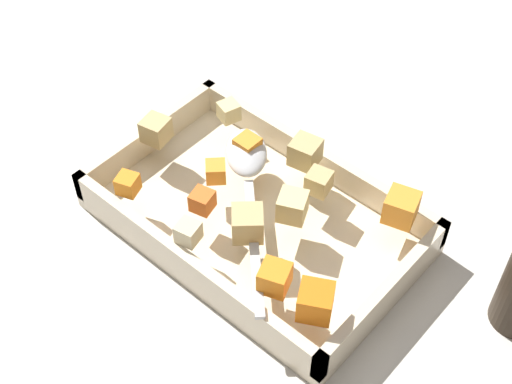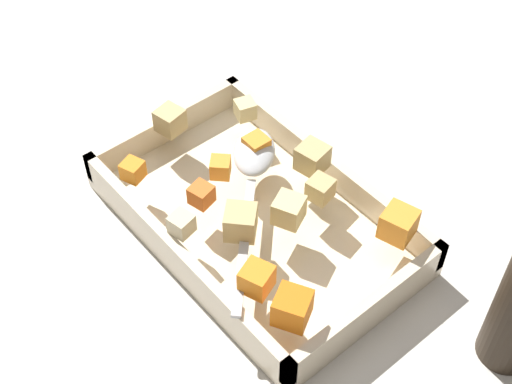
% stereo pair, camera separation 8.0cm
% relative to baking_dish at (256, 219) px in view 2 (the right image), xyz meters
% --- Properties ---
extents(ground_plane, '(4.00, 4.00, 0.00)m').
position_rel_baking_dish_xyz_m(ground_plane, '(-0.02, -0.01, -0.02)').
color(ground_plane, beige).
extents(baking_dish, '(0.36, 0.22, 0.05)m').
position_rel_baking_dish_xyz_m(baking_dish, '(0.00, 0.00, 0.00)').
color(baking_dish, beige).
rests_on(baking_dish, ground_plane).
extents(carrot_chunk_rim_edge, '(0.03, 0.03, 0.02)m').
position_rel_baking_dish_xyz_m(carrot_chunk_rim_edge, '(-0.11, -0.08, 0.05)').
color(carrot_chunk_rim_edge, orange).
rests_on(carrot_chunk_rim_edge, baking_dish).
extents(carrot_chunk_near_right, '(0.04, 0.04, 0.03)m').
position_rel_baking_dish_xyz_m(carrot_chunk_near_right, '(0.14, -0.07, 0.05)').
color(carrot_chunk_near_right, orange).
rests_on(carrot_chunk_near_right, baking_dish).
extents(carrot_chunk_far_left, '(0.03, 0.03, 0.03)m').
position_rel_baking_dish_xyz_m(carrot_chunk_far_left, '(-0.05, 0.04, 0.05)').
color(carrot_chunk_far_left, orange).
rests_on(carrot_chunk_far_left, baking_dish).
extents(carrot_chunk_back_center, '(0.03, 0.03, 0.02)m').
position_rel_baking_dish_xyz_m(carrot_chunk_back_center, '(-0.05, -0.01, 0.05)').
color(carrot_chunk_back_center, orange).
rests_on(carrot_chunk_back_center, baking_dish).
extents(carrot_chunk_near_left, '(0.03, 0.03, 0.02)m').
position_rel_baking_dish_xyz_m(carrot_chunk_near_left, '(-0.03, -0.05, 0.05)').
color(carrot_chunk_near_left, orange).
rests_on(carrot_chunk_near_left, baking_dish).
extents(carrot_chunk_heap_side, '(0.04, 0.04, 0.03)m').
position_rel_baking_dish_xyz_m(carrot_chunk_heap_side, '(0.09, -0.08, 0.05)').
color(carrot_chunk_heap_side, orange).
rests_on(carrot_chunk_heap_side, baking_dish).
extents(carrot_chunk_near_spoon, '(0.04, 0.04, 0.03)m').
position_rel_baking_dish_xyz_m(carrot_chunk_near_spoon, '(0.13, 0.08, 0.05)').
color(carrot_chunk_near_spoon, orange).
rests_on(carrot_chunk_near_spoon, baking_dish).
extents(potato_chunk_under_handle, '(0.03, 0.03, 0.02)m').
position_rel_baking_dish_xyz_m(potato_chunk_under_handle, '(0.04, 0.05, 0.05)').
color(potato_chunk_under_handle, tan).
rests_on(potato_chunk_under_handle, baking_dish).
extents(potato_chunk_front_center, '(0.05, 0.05, 0.03)m').
position_rel_baking_dish_xyz_m(potato_chunk_front_center, '(0.03, -0.04, 0.05)').
color(potato_chunk_front_center, tan).
rests_on(potato_chunk_front_center, baking_dish).
extents(potato_chunk_corner_sw, '(0.03, 0.03, 0.02)m').
position_rel_baking_dish_xyz_m(potato_chunk_corner_sw, '(-0.11, 0.08, 0.05)').
color(potato_chunk_corner_sw, '#E0CC89').
rests_on(potato_chunk_corner_sw, baking_dish).
extents(potato_chunk_corner_ne, '(0.04, 0.04, 0.03)m').
position_rel_baking_dish_xyz_m(potato_chunk_corner_ne, '(0.05, 0.01, 0.05)').
color(potato_chunk_corner_ne, '#E0CC89').
rests_on(potato_chunk_corner_ne, baking_dish).
extents(potato_chunk_mid_right, '(0.03, 0.03, 0.03)m').
position_rel_baking_dish_xyz_m(potato_chunk_mid_right, '(-0.15, -0.01, 0.05)').
color(potato_chunk_mid_right, tan).
rests_on(potato_chunk_mid_right, baking_dish).
extents(potato_chunk_center, '(0.03, 0.03, 0.02)m').
position_rel_baking_dish_xyz_m(potato_chunk_center, '(-0.01, -0.09, 0.05)').
color(potato_chunk_center, beige).
rests_on(potato_chunk_center, baking_dish).
extents(potato_chunk_far_right, '(0.04, 0.04, 0.03)m').
position_rel_baking_dish_xyz_m(potato_chunk_far_right, '(0.00, 0.08, 0.05)').
color(potato_chunk_far_right, tan).
rests_on(potato_chunk_far_right, baking_dish).
extents(serving_spoon, '(0.20, 0.20, 0.02)m').
position_rel_baking_dish_xyz_m(serving_spoon, '(-0.04, 0.03, 0.05)').
color(serving_spoon, silver).
rests_on(serving_spoon, baking_dish).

